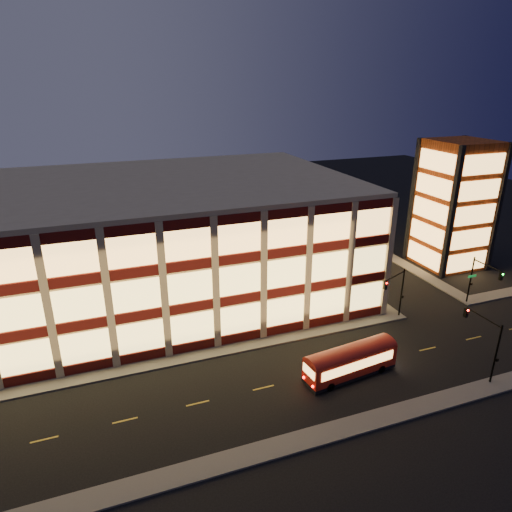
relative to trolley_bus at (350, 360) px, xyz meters
name	(u,v)px	position (x,y,z in m)	size (l,w,h in m)	color
ground	(203,360)	(-12.14, 7.07, -1.70)	(200.00, 200.00, 0.00)	black
sidewalk_office_south	(171,360)	(-15.14, 8.07, -1.62)	(54.00, 2.00, 0.15)	#514F4C
sidewalk_office_east	(327,266)	(10.86, 24.07, -1.62)	(2.00, 30.00, 0.15)	#514F4C
sidewalk_tower_south	(505,293)	(27.86, 8.07, -1.62)	(14.00, 2.00, 0.15)	#514F4C
sidewalk_tower_west	(390,256)	(21.86, 24.07, -1.62)	(2.00, 30.00, 0.15)	#514F4C
sidewalk_near	(247,456)	(-12.14, -5.93, -1.62)	(100.00, 2.00, 0.15)	#514F4C
office_building	(144,240)	(-15.06, 23.98, 5.55)	(50.45, 30.45, 14.50)	tan
stair_tower	(454,205)	(27.81, 19.02, 7.29)	(8.60, 8.60, 18.00)	#8C3814
traffic_signal_far	(396,288)	(10.07, 7.31, 2.41)	(3.79, 1.87, 6.00)	black
traffic_signal_right	(481,276)	(21.36, 6.45, 2.40)	(1.20, 4.37, 6.00)	black
traffic_signal_near	(485,335)	(11.36, -3.96, 2.43)	(0.32, 4.45, 6.00)	black
trolley_bus	(350,360)	(0.00, 0.00, 0.00)	(9.25, 3.29, 3.07)	#9A1308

